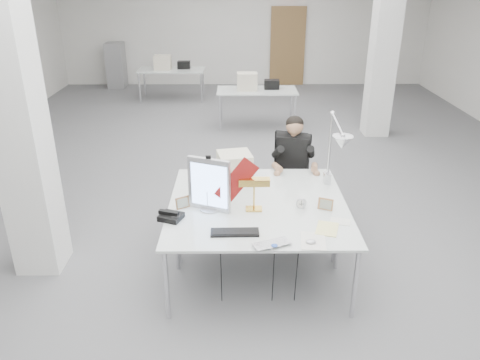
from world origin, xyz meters
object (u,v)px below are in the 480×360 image
Objects in this scene: laptop at (274,247)px; architect_lamp at (335,149)px; seated_person at (294,151)px; bankers_lamp at (254,195)px; office_chair at (292,179)px; beige_monitor at (235,168)px; monitor at (209,185)px; desk_phone at (171,217)px; desk_main at (260,226)px.

architect_lamp is at bearing 35.87° from laptop.
seated_person is at bearing 84.62° from architect_lamp.
bankers_lamp is at bearing 79.68° from laptop.
laptop is (-0.38, -2.03, 0.27)m from office_chair.
laptop is 1.45m from beige_monitor.
bankers_lamp is (0.44, -0.01, -0.11)m from monitor.
beige_monitor is 0.36× the size of architect_lamp.
architect_lamp reaches higher than monitor.
desk_phone is at bearing 128.73° from laptop.
seated_person is at bearing 72.86° from desk_main.
architect_lamp is at bearing 41.11° from desk_main.
desk_phone is 1.79m from architect_lamp.
laptop is at bearing -83.48° from seated_person.
office_chair reaches higher than desk_phone.
laptop is 0.33× the size of architect_lamp.
office_chair is 2.09m from laptop.
desk_main is 1.65m from seated_person.
beige_monitor reaches higher than bankers_lamp.
desk_main is 0.35m from bankers_lamp.
bankers_lamp is at bearing 34.34° from desk_phone.
monitor is 1.35m from architect_lamp.
bankers_lamp is 0.72m from beige_monitor.
laptop is at bearing -146.59° from architect_lamp.
seated_person reaches higher than monitor.
seated_person is at bearing 27.35° from beige_monitor.
architect_lamp is at bearing -53.37° from seated_person.
seated_person is 1.00m from architect_lamp.
desk_phone is at bearing 172.31° from desk_main.
desk_phone is 0.57× the size of beige_monitor.
beige_monitor is (-0.24, 0.99, 0.18)m from desk_main.
architect_lamp reaches higher than bankers_lamp.
seated_person reaches higher than laptop.
architect_lamp reaches higher than desk_phone.
monitor is 1.52× the size of beige_monitor.
monitor is (-0.48, 0.31, 0.28)m from desk_main.
bankers_lamp is 0.90× the size of beige_monitor.
seated_person is (0.49, 1.57, 0.16)m from desk_main.
beige_monitor reaches higher than desk_main.
monitor is 1.63× the size of laptop.
beige_monitor reaches higher than laptop.
desk_main is 0.85m from desk_phone.
desk_main is 1.04m from beige_monitor.
desk_main is at bearing -163.54° from architect_lamp.
laptop is at bearing -87.80° from beige_monitor.
desk_phone is at bearing 174.87° from architect_lamp.
laptop is at bearing -28.81° from monitor.
laptop is (0.59, -0.72, -0.26)m from monitor.
desk_main is 5.07× the size of beige_monitor.
architect_lamp reaches higher than laptop.
bankers_lamp reaches higher than office_chair.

